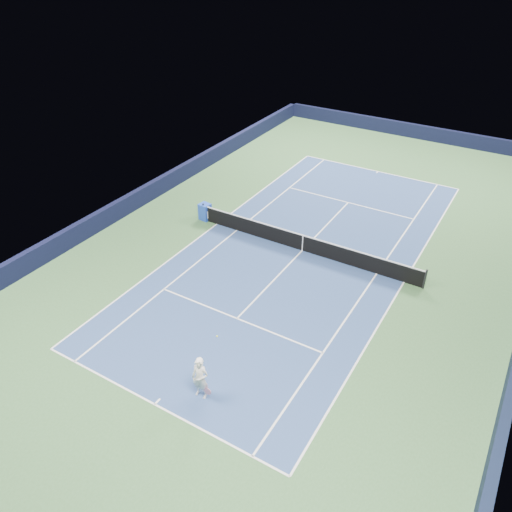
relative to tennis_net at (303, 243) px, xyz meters
The scene contains 18 objects.
ground 0.50m from the tennis_net, ahead, with size 40.00×40.00×0.00m, color #355C32.
wall_far 19.83m from the tennis_net, 90.00° to the left, with size 22.00×0.35×1.10m, color black.
wall_left 10.83m from the tennis_net, behind, with size 0.35×40.00×1.10m, color black.
court_surface 0.50m from the tennis_net, ahead, with size 10.97×23.77×0.01m, color navy.
baseline_far 11.90m from the tennis_net, 90.00° to the left, with size 10.97×0.08×0.00m, color white.
baseline_near 11.90m from the tennis_net, 90.00° to the right, with size 10.97×0.08×0.00m, color white.
sideline_doubles_right 5.51m from the tennis_net, ahead, with size 0.08×23.77×0.00m, color white.
sideline_doubles_left 5.51m from the tennis_net, behind, with size 0.08×23.77×0.00m, color white.
sideline_singles_right 4.14m from the tennis_net, ahead, with size 0.08×23.77×0.00m, color white.
sideline_singles_left 4.14m from the tennis_net, behind, with size 0.08×23.77×0.00m, color white.
service_line_far 6.42m from the tennis_net, 90.00° to the left, with size 8.23×0.08×0.00m, color white.
service_line_near 6.42m from the tennis_net, 90.00° to the right, with size 8.23×0.08×0.00m, color white.
center_service_line 0.50m from the tennis_net, ahead, with size 0.08×12.80×0.00m, color white.
center_mark_far 11.75m from the tennis_net, 90.00° to the left, with size 0.08×0.30×0.00m, color white.
center_mark_near 11.75m from the tennis_net, 90.00° to the right, with size 0.08×0.30×0.00m, color white.
tennis_net is the anchor object (origin of this frame).
sponsor_cube 6.40m from the tennis_net, behind, with size 0.67×0.62×0.99m.
tennis_player 10.74m from the tennis_net, 83.53° to the right, with size 0.83×1.28×2.20m.
Camera 1 is at (9.29, -20.29, 14.38)m, focal length 35.00 mm.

